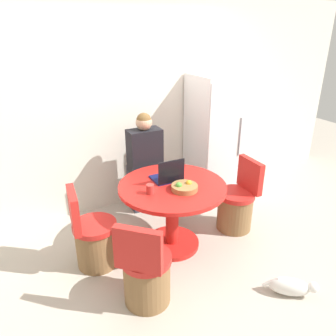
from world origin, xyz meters
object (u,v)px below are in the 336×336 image
Objects in this scene: chair_right_side at (236,206)px; person_seated at (144,161)px; chair_left_side at (94,240)px; dining_table at (172,204)px; chair_near_left_corner at (146,275)px; cat at (291,286)px; fruit_bowl at (184,187)px; laptop at (168,176)px; refrigerator at (214,138)px.

person_seated is (-0.83, 0.82, 0.44)m from chair_right_side.
chair_left_side is (-1.69, 0.11, 0.00)m from chair_right_side.
person_seated is at bearing 89.28° from dining_table.
chair_near_left_corner is 2.13× the size of cat.
fruit_bowl is 1.33m from cat.
chair_near_left_corner is 3.25× the size of fruit_bowl.
chair_right_side is (0.84, -0.03, -0.23)m from dining_table.
laptop is 0.73× the size of cat.
cat is at bearing -160.71° from chair_near_left_corner.
refrigerator is 1.41m from fruit_bowl.
person_seated is at bearing -45.01° from chair_left_side.
person_seated is at bearing 146.47° from cat.
chair_near_left_corner is 0.64× the size of person_seated.
fruit_bowl is 0.65× the size of cat.
chair_left_side is (-0.27, 0.70, 0.00)m from chair_near_left_corner.
laptop reaches higher than cat.
chair_near_left_corner is 0.75m from chair_left_side.
refrigerator reaches higher than dining_table.
person_seated is (-1.05, -0.04, -0.12)m from refrigerator.
cat is at bearing -9.27° from chair_right_side.
cat is (1.20, -0.52, -0.20)m from chair_near_left_corner.
person_seated is 0.94m from fruit_bowl.
chair_right_side is 2.13× the size of cat.
fruit_bowl is at bearing -78.90° from chair_right_side.
refrigerator reaches higher than cat.
cat is at bearing 116.25° from laptop.
refrigerator is at bearing -146.07° from laptop.
laptop is (-0.01, -0.67, 0.08)m from person_seated.
person_seated is 0.68m from laptop.
refrigerator is 1.97× the size of chair_near_left_corner.
laptop reaches higher than dining_table.
chair_near_left_corner is at bearing -132.88° from dining_table.
cat is (0.57, -0.98, -0.69)m from fruit_bowl.
fruit_bowl is (0.05, -0.16, 0.26)m from dining_table.
chair_left_side reaches higher than fruit_bowl.
refrigerator is 1.97× the size of chair_left_side.
chair_right_side is (1.42, 0.59, 0.00)m from chair_near_left_corner.
chair_near_left_corner is at bearing -164.72° from cat.
person_seated reaches higher than laptop.
person_seated is (0.58, 1.40, 0.44)m from chair_near_left_corner.
dining_table is 0.87m from chair_right_side.
refrigerator is 1.27× the size of person_seated.
dining_table is at bearing 108.71° from fruit_bowl.
chair_right_side is at bearing -104.41° from refrigerator.
chair_near_left_corner is 1.32m from cat.
refrigerator reaches higher than laptop.
chair_left_side is 2.13× the size of cat.
chair_right_side is at bearing 135.64° from person_seated.
chair_near_left_corner is (-0.57, -0.62, -0.23)m from dining_table.
chair_left_side is (-0.84, 0.08, -0.23)m from dining_table.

